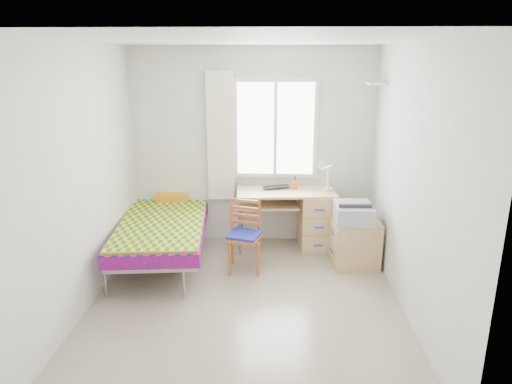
% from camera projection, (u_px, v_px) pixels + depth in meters
% --- Properties ---
extents(floor, '(3.50, 3.50, 0.00)m').
position_uv_depth(floor, '(246.00, 302.00, 4.76)').
color(floor, '#BCAD93').
rests_on(floor, ground).
extents(ceiling, '(3.50, 3.50, 0.00)m').
position_uv_depth(ceiling, '(244.00, 40.00, 4.02)').
color(ceiling, white).
rests_on(ceiling, wall_back).
extents(wall_back, '(3.20, 0.00, 3.20)m').
position_uv_depth(wall_back, '(253.00, 147.00, 6.07)').
color(wall_back, silver).
rests_on(wall_back, ground).
extents(wall_left, '(0.00, 3.50, 3.50)m').
position_uv_depth(wall_left, '(81.00, 180.00, 4.45)').
color(wall_left, silver).
rests_on(wall_left, ground).
extents(wall_right, '(0.00, 3.50, 3.50)m').
position_uv_depth(wall_right, '(413.00, 183.00, 4.34)').
color(wall_right, silver).
rests_on(wall_right, ground).
extents(window, '(1.10, 0.04, 1.30)m').
position_uv_depth(window, '(275.00, 129.00, 5.97)').
color(window, white).
rests_on(window, wall_back).
extents(curtain, '(0.35, 0.05, 1.70)m').
position_uv_depth(curtain, '(220.00, 137.00, 5.97)').
color(curtain, '#F3E2C8').
rests_on(curtain, wall_back).
extents(floating_shelf, '(0.20, 0.32, 0.03)m').
position_uv_depth(floating_shelf, '(376.00, 84.00, 5.44)').
color(floating_shelf, white).
rests_on(floating_shelf, wall_right).
extents(bed, '(1.21, 2.26, 0.95)m').
position_uv_depth(bed, '(166.00, 223.00, 5.73)').
color(bed, gray).
rests_on(bed, floor).
extents(desk, '(1.30, 0.66, 0.79)m').
position_uv_depth(desk, '(311.00, 217.00, 5.99)').
color(desk, tan).
rests_on(desk, floor).
extents(chair, '(0.45, 0.45, 0.86)m').
position_uv_depth(chair, '(246.00, 230.00, 5.40)').
color(chair, '#9A431D').
rests_on(chair, floor).
extents(cabinet, '(0.58, 0.52, 0.58)m').
position_uv_depth(cabinet, '(355.00, 243.00, 5.53)').
color(cabinet, tan).
rests_on(cabinet, floor).
extents(printer, '(0.43, 0.50, 0.21)m').
position_uv_depth(printer, '(353.00, 212.00, 5.40)').
color(printer, '#A9ACB1').
rests_on(printer, cabinet).
extents(laptop, '(0.41, 0.33, 0.03)m').
position_uv_depth(laptop, '(277.00, 188.00, 5.96)').
color(laptop, black).
rests_on(laptop, desk).
extents(pen_cup, '(0.10, 0.10, 0.10)m').
position_uv_depth(pen_cup, '(295.00, 185.00, 5.99)').
color(pen_cup, orange).
rests_on(pen_cup, desk).
extents(task_lamp, '(0.23, 0.33, 0.44)m').
position_uv_depth(task_lamp, '(324.00, 172.00, 5.71)').
color(task_lamp, white).
rests_on(task_lamp, desk).
extents(book, '(0.24, 0.28, 0.02)m').
position_uv_depth(book, '(274.00, 205.00, 6.00)').
color(book, gray).
rests_on(book, desk).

